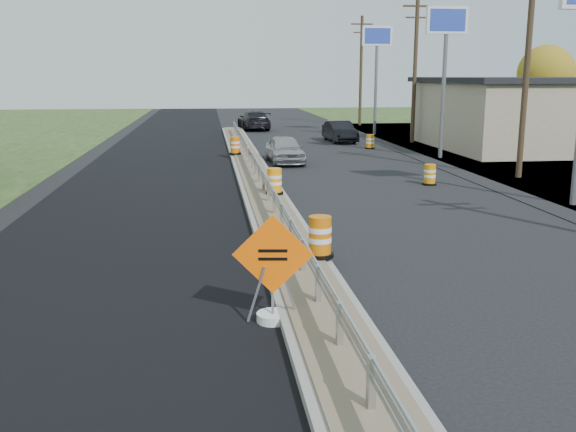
{
  "coord_description": "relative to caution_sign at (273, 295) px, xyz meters",
  "views": [
    {
      "loc": [
        -2.0,
        -17.37,
        4.43
      ],
      "look_at": [
        -0.13,
        -2.41,
        1.1
      ],
      "focal_mm": 40.0,
      "sensor_mm": 36.0,
      "label": 1
    }
  ],
  "objects": [
    {
      "name": "pylon_sign_mid",
      "position": [
        11.4,
        22.38,
        5.96
      ],
      "size": [
        2.2,
        0.3,
        7.9
      ],
      "color": "slate",
      "rests_on": "ground"
    },
    {
      "name": "car_dark_mid",
      "position": [
        7.73,
        31.53,
        0.19
      ],
      "size": [
        1.79,
        4.34,
        1.4
      ],
      "primitive_type": "imported",
      "rotation": [
        0.0,
        0.0,
        0.07
      ],
      "color": "black",
      "rests_on": "ground"
    },
    {
      "name": "barrel_shoulder_near",
      "position": [
        7.9,
        14.09,
        -0.1
      ],
      "size": [
        0.58,
        0.58,
        0.85
      ],
      "color": "black",
      "rests_on": "ground"
    },
    {
      "name": "ground",
      "position": [
        0.9,
        6.38,
        -0.51
      ],
      "size": [
        140.0,
        140.0,
        0.0
      ],
      "primitive_type": "plane",
      "color": "black",
      "rests_on": "ground"
    },
    {
      "name": "barrel_shoulder_mid",
      "position": [
        8.74,
        27.26,
        -0.09
      ],
      "size": [
        0.59,
        0.59,
        0.87
      ],
      "color": "black",
      "rests_on": "ground"
    },
    {
      "name": "car_silver",
      "position": [
        2.79,
        21.47,
        0.19
      ],
      "size": [
        1.88,
        4.19,
        1.4
      ],
      "primitive_type": "imported",
      "rotation": [
        0.0,
        0.0,
        0.06
      ],
      "color": "#B1B1B6",
      "rests_on": "ground"
    },
    {
      "name": "milled_overlay",
      "position": [
        -3.5,
        16.38,
        -0.51
      ],
      "size": [
        7.2,
        120.0,
        0.01
      ],
      "primitive_type": "cube",
      "color": "black",
      "rests_on": "ground"
    },
    {
      "name": "utility_pole_north",
      "position": [
        12.4,
        45.38,
        4.42
      ],
      "size": [
        1.9,
        0.26,
        9.4
      ],
      "color": "#473523",
      "rests_on": "ground"
    },
    {
      "name": "utility_pole_smid",
      "position": [
        12.4,
        15.38,
        4.42
      ],
      "size": [
        1.9,
        0.26,
        9.4
      ],
      "color": "#473523",
      "rests_on": "ground"
    },
    {
      "name": "caution_sign",
      "position": [
        0.0,
        0.0,
        0.0
      ],
      "size": [
        1.45,
        0.61,
        2.01
      ],
      "rotation": [
        0.0,
        0.0,
        -0.13
      ],
      "color": "white",
      "rests_on": "ground"
    },
    {
      "name": "pylon_sign_north",
      "position": [
        11.4,
        36.38,
        5.96
      ],
      "size": [
        2.2,
        0.3,
        7.9
      ],
      "color": "slate",
      "rests_on": "ground"
    },
    {
      "name": "guardrail",
      "position": [
        0.9,
        15.38,
        0.22
      ],
      "size": [
        0.1,
        46.15,
        0.72
      ],
      "color": "silver",
      "rests_on": "median"
    },
    {
      "name": "barrel_median_far",
      "position": [
        0.35,
        23.55,
        0.17
      ],
      "size": [
        0.64,
        0.64,
        0.93
      ],
      "color": "black",
      "rests_on": "median"
    },
    {
      "name": "median",
      "position": [
        0.9,
        14.38,
        -0.4
      ],
      "size": [
        1.6,
        55.0,
        0.23
      ],
      "color": "gray",
      "rests_on": "ground"
    },
    {
      "name": "car_dark_far",
      "position": [
        2.7,
        41.97,
        0.26
      ],
      "size": [
        2.61,
        5.49,
        1.55
      ],
      "primitive_type": "imported",
      "rotation": [
        0.0,
        0.0,
        3.23
      ],
      "color": "black",
      "rests_on": "ground"
    },
    {
      "name": "barrel_median_near",
      "position": [
        1.45,
        3.36,
        0.19
      ],
      "size": [
        0.66,
        0.66,
        0.97
      ],
      "color": "black",
      "rests_on": "median"
    },
    {
      "name": "utility_pole_nmid",
      "position": [
        12.4,
        30.38,
        4.42
      ],
      "size": [
        1.9,
        0.26,
        9.4
      ],
      "color": "#473523",
      "rests_on": "ground"
    },
    {
      "name": "barrel_shoulder_far",
      "position": [
        8.47,
        38.59,
        -0.05
      ],
      "size": [
        0.65,
        0.65,
        0.96
      ],
      "color": "black",
      "rests_on": "ground"
    },
    {
      "name": "barrel_median_mid",
      "position": [
        1.24,
        11.57,
        0.17
      ],
      "size": [
        0.64,
        0.64,
        0.93
      ],
      "color": "black",
      "rests_on": "median"
    },
    {
      "name": "tree_far_yellow",
      "position": [
        26.9,
        40.38,
        4.03
      ],
      "size": [
        4.62,
        4.62,
        6.86
      ],
      "color": "#473523",
      "rests_on": "ground"
    }
  ]
}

